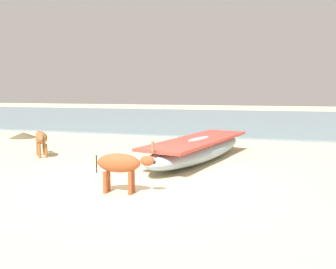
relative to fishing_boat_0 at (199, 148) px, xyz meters
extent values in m
plane|color=beige|center=(-0.52, -2.50, -0.31)|extent=(80.00, 80.00, 0.00)
cube|color=slate|center=(-0.52, 14.41, -0.27)|extent=(60.00, 20.00, 0.08)
ellipsoid|color=#8CA5B7|center=(0.00, 0.00, -0.02)|extent=(2.23, 5.10, 0.58)
cube|color=#CC3F33|center=(0.00, 0.00, 0.22)|extent=(2.08, 4.52, 0.07)
cube|color=olive|center=(-0.08, -0.36, 0.14)|extent=(1.02, 0.33, 0.04)
cylinder|color=olive|center=(-0.49, -2.23, 0.37)|extent=(0.06, 0.06, 0.20)
ellipsoid|color=#9E4C28|center=(-0.74, -3.35, 0.23)|extent=(0.82, 0.40, 0.34)
ellipsoid|color=#9E4C28|center=(-0.22, -3.29, 0.28)|extent=(0.27, 0.18, 0.19)
sphere|color=#2D2119|center=(-0.10, -3.28, 0.26)|extent=(0.08, 0.08, 0.07)
cylinder|color=#9E4C28|center=(-0.52, -3.24, -0.12)|extent=(0.08, 0.08, 0.39)
cylinder|color=#9E4C28|center=(-0.50, -3.41, -0.12)|extent=(0.08, 0.08, 0.39)
cylinder|color=#9E4C28|center=(-0.97, -3.28, -0.12)|extent=(0.08, 0.08, 0.39)
cylinder|color=#9E4C28|center=(-0.95, -3.45, -0.12)|extent=(0.08, 0.08, 0.39)
cylinder|color=#2D2119|center=(-1.15, -3.39, 0.19)|extent=(0.03, 0.03, 0.32)
ellipsoid|color=brown|center=(-4.27, -0.73, 0.21)|extent=(0.75, 0.77, 0.34)
ellipsoid|color=brown|center=(-4.62, -0.36, 0.27)|extent=(0.28, 0.29, 0.18)
sphere|color=#2D2119|center=(-4.70, -0.27, 0.25)|extent=(0.10, 0.10, 0.07)
cylinder|color=brown|center=(-4.48, -0.62, -0.12)|extent=(0.08, 0.08, 0.38)
cylinder|color=brown|center=(-4.36, -0.51, -0.12)|extent=(0.08, 0.08, 0.38)
cylinder|color=brown|center=(-4.18, -0.95, -0.12)|extent=(0.08, 0.08, 0.38)
cylinder|color=brown|center=(-4.05, -0.83, -0.12)|extent=(0.08, 0.08, 0.38)
cylinder|color=#2D2119|center=(-3.99, -1.02, 0.18)|extent=(0.03, 0.03, 0.31)
cone|color=brown|center=(-7.48, 2.50, -0.20)|extent=(1.46, 1.46, 0.22)
camera|label=1|loc=(1.86, -8.94, 1.47)|focal=37.72mm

